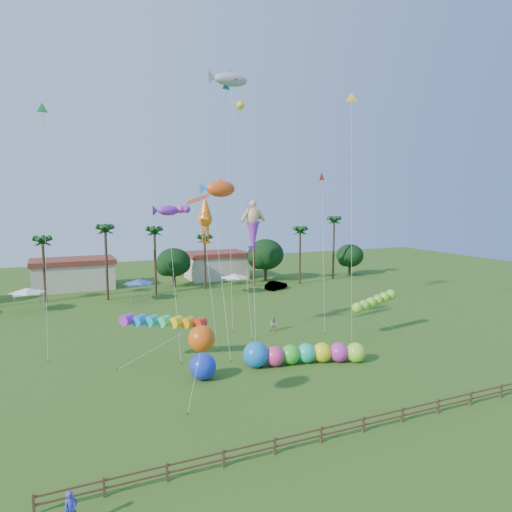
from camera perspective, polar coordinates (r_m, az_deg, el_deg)
name	(u,v)px	position (r m, az deg, el deg)	size (l,w,h in m)	color
ground	(312,394)	(34.82, 7.02, -16.76)	(160.00, 160.00, 0.00)	#285116
tree_line	(191,261)	(74.66, -8.15, -0.58)	(69.46, 8.91, 11.00)	#3A2819
buildings_row	(143,272)	(79.31, -13.95, -1.94)	(35.00, 7.00, 4.00)	beige
tent_row	(139,282)	(65.41, -14.37, -3.15)	(31.00, 4.00, 0.60)	white
fence	(364,423)	(30.08, 13.30, -19.61)	(36.12, 0.12, 1.00)	brown
car_b	(276,285)	(72.17, 2.53, -3.67)	(1.44, 4.12, 1.36)	#4C4C54
spectator_a	(71,510)	(23.59, -22.14, -27.36)	(0.63, 0.41, 1.72)	#3C39C7
spectator_b	(273,324)	(49.52, 2.19, -8.48)	(0.78, 0.61, 1.60)	#A89A8C
caterpillar_inflatable	(300,354)	(40.13, 5.51, -12.06)	(10.63, 4.61, 2.19)	#D53875
blue_ball	(203,366)	(36.97, -6.67, -13.55)	(2.11, 2.11, 2.11)	#1830DB
rainbow_tube	(180,325)	(40.10, -9.45, -8.55)	(8.67, 4.20, 3.81)	red
green_worm	(357,308)	(47.79, 12.54, -6.35)	(8.64, 2.61, 3.77)	#82D02E
orange_ball_kite	(202,339)	(30.47, -6.82, -10.23)	(2.06, 1.92, 5.88)	#E05412
merman_kite	(253,229)	(44.33, -0.37, 3.41)	(2.76, 5.15, 13.58)	tan
fish_kite	(221,189)	(43.76, -4.43, 8.37)	(4.43, 6.69, 15.96)	#EB4A1A
shark_kite	(231,80)	(52.49, -3.15, 21.14)	(5.09, 7.76, 27.75)	#999FA7
squid_kite	(205,220)	(44.92, -6.37, 4.46)	(1.64, 4.54, 14.11)	orange
lobster_kite	(168,211)	(42.27, -10.90, 5.60)	(3.74, 5.41, 13.73)	purple
delta_kite_red	(322,180)	(51.65, 8.25, 9.37)	(2.42, 4.28, 17.08)	#F8331B
delta_kite_yellow	(351,103)	(49.52, 11.83, 18.23)	(2.49, 4.25, 24.87)	gold
delta_kite_green	(42,115)	(46.31, -25.13, 15.66)	(1.25, 3.84, 22.59)	green
delta_kite_blue	(226,92)	(52.69, -3.74, 19.76)	(1.49, 3.97, 26.87)	#177DD3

